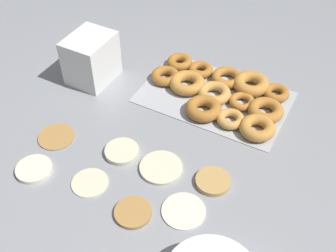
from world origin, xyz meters
name	(u,v)px	position (x,y,z in m)	size (l,w,h in m)	color
ground_plane	(137,151)	(0.00, 0.00, 0.00)	(3.00, 3.00, 0.00)	gray
pancake_0	(34,169)	(0.21, 0.19, 0.01)	(0.10, 0.10, 0.01)	silver
pancake_1	(122,152)	(0.03, 0.03, 0.01)	(0.10, 0.10, 0.01)	beige
pancake_2	(184,210)	(-0.21, 0.12, 0.00)	(0.11, 0.11, 0.01)	silver
pancake_3	(161,168)	(-0.09, 0.02, 0.01)	(0.12, 0.12, 0.01)	beige
pancake_4	(90,182)	(0.05, 0.15, 0.00)	(0.10, 0.10, 0.01)	beige
pancake_5	(56,136)	(0.23, 0.06, 0.00)	(0.11, 0.11, 0.01)	#B27F42
pancake_6	(133,212)	(-0.10, 0.18, 0.01)	(0.09, 0.09, 0.01)	#B27F42
pancake_7	(213,182)	(-0.23, 0.00, 0.01)	(0.09, 0.09, 0.01)	tan
donut_tray	(221,93)	(-0.12, -0.33, 0.02)	(0.46, 0.30, 0.04)	#ADAFB5
container_stack	(91,59)	(0.30, -0.22, 0.08)	(0.13, 0.16, 0.16)	white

